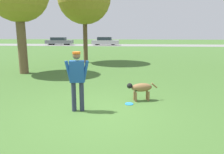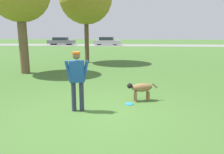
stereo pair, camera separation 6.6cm
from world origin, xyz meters
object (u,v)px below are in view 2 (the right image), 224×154
object	(u,v)px
person	(77,76)
frisbee	(129,104)
parked_car_grey	(61,41)
parked_car_silver	(107,41)
dog	(141,88)

from	to	relation	value
person	frisbee	distance (m)	1.92
frisbee	parked_car_grey	xyz separation A→B (m)	(-12.08, 30.87, 0.65)
person	frisbee	bearing A→B (deg)	17.40
parked_car_silver	dog	bearing A→B (deg)	-79.86
person	parked_car_grey	xyz separation A→B (m)	(-10.60, 31.57, -0.36)
dog	parked_car_grey	bearing A→B (deg)	-84.24
dog	parked_car_silver	distance (m)	30.77
person	dog	bearing A→B (deg)	22.81
parked_car_grey	person	bearing A→B (deg)	-70.16
parked_car_silver	person	bearing A→B (deg)	-83.44
person	frisbee	xyz separation A→B (m)	(1.47, 0.70, -1.01)
dog	frisbee	xyz separation A→B (m)	(-0.37, -0.40, -0.42)
frisbee	parked_car_grey	bearing A→B (deg)	111.37
parked_car_grey	parked_car_silver	xyz separation A→B (m)	(8.04, -0.02, 0.01)
dog	parked_car_silver	xyz separation A→B (m)	(-4.41, 30.45, 0.24)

